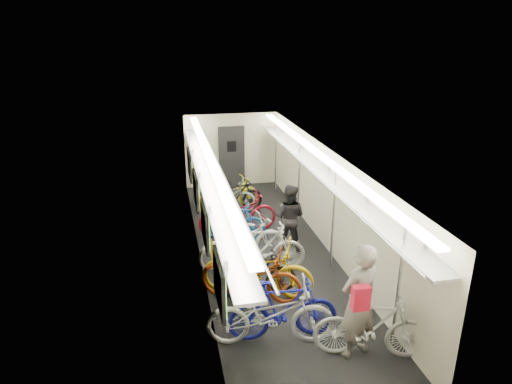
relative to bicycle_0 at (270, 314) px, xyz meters
name	(u,v)px	position (x,y,z in m)	size (l,w,h in m)	color
train_car_shell	(244,177)	(0.26, 3.88, 1.10)	(10.00, 10.00, 10.00)	black
bicycle_0	(270,314)	(0.00, 0.00, 0.00)	(0.74, 2.11, 1.11)	silver
bicycle_1	(283,309)	(0.23, 0.07, 0.01)	(0.53, 1.87, 1.12)	#191D97
bicycle_2	(251,275)	(-0.07, 1.35, -0.03)	(0.70, 2.00, 1.05)	#8E310F
bicycle_3	(257,274)	(0.07, 1.43, -0.08)	(0.45, 1.59, 0.95)	black
bicycle_4	(258,269)	(0.09, 1.45, 0.02)	(0.76, 2.18, 1.15)	gold
bicycle_5	(262,247)	(0.39, 2.39, 0.00)	(0.52, 1.85, 1.11)	silver
bicycle_6	(241,241)	(0.01, 2.79, -0.02)	(0.70, 2.02, 1.06)	silver
bicycle_7	(234,221)	(0.04, 4.07, -0.08)	(0.45, 1.60, 0.96)	#1B57A5
bicycle_8	(237,213)	(0.19, 4.41, -0.02)	(0.71, 2.03, 1.07)	maroon
bicycle_9	(236,197)	(0.38, 5.74, -0.07)	(0.46, 1.61, 0.97)	black
bicycle_10	(230,195)	(0.23, 5.96, -0.08)	(0.63, 1.81, 0.95)	yellow
bicycle_11	(372,327)	(1.49, -0.66, 0.00)	(0.52, 1.85, 1.11)	silver
bicycle_12	(225,195)	(0.10, 6.00, -0.08)	(0.63, 1.80, 0.95)	slate
passenger_near	(359,301)	(1.28, -0.54, 0.42)	(0.71, 0.47, 1.95)	gray
passenger_mid	(289,217)	(1.23, 3.29, 0.24)	(0.78, 0.60, 1.60)	black
backpack	(361,298)	(1.13, -0.90, 0.72)	(0.26, 0.14, 0.38)	red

